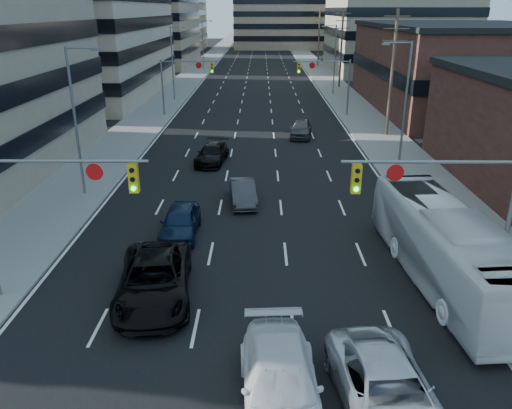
{
  "coord_description": "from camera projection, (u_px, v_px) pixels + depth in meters",
  "views": [
    {
      "loc": [
        0.58,
        -9.41,
        10.96
      ],
      "look_at": [
        0.37,
        12.89,
        2.2
      ],
      "focal_mm": 35.0,
      "sensor_mm": 36.0,
      "label": 1
    }
  ],
  "objects": [
    {
      "name": "storefront_right_mid",
      "position": [
        464.0,
        69.0,
        57.45
      ],
      "size": [
        20.0,
        30.0,
        9.0
      ],
      "primitive_type": "cube",
      "color": "#472119",
      "rests_on": "ground"
    },
    {
      "name": "signal_near_right",
      "position": [
        445.0,
        200.0,
        18.57
      ],
      "size": [
        6.59,
        0.33,
        6.0
      ],
      "color": "slate",
      "rests_on": "ground"
    },
    {
      "name": "streetlight_right_near",
      "position": [
        403.0,
        102.0,
        34.1
      ],
      "size": [
        2.03,
        0.22,
        9.0
      ],
      "color": "slate",
      "rests_on": "ground"
    },
    {
      "name": "signal_far_right",
      "position": [
        328.0,
        76.0,
        53.01
      ],
      "size": [
        6.09,
        0.33,
        6.0
      ],
      "color": "slate",
      "rests_on": "ground"
    },
    {
      "name": "sidewalk_right",
      "position": [
        302.0,
        52.0,
        133.63
      ],
      "size": [
        5.0,
        300.0,
        0.15
      ],
      "primitive_type": "cube",
      "color": "slate",
      "rests_on": "ground"
    },
    {
      "name": "streetlight_right_far",
      "position": [
        334.0,
        56.0,
        66.67
      ],
      "size": [
        2.03,
        0.22,
        9.0
      ],
      "color": "slate",
      "rests_on": "ground"
    },
    {
      "name": "streetlight_left_near",
      "position": [
        77.0,
        116.0,
        29.63
      ],
      "size": [
        2.03,
        0.22,
        9.0
      ],
      "color": "slate",
      "rests_on": "ground"
    },
    {
      "name": "sedan_grey_right",
      "position": [
        301.0,
        129.0,
        45.5
      ],
      "size": [
        2.4,
        4.71,
        1.53
      ],
      "primitive_type": "imported",
      "rotation": [
        0.0,
        0.0,
        -0.14
      ],
      "color": "#37383A",
      "rests_on": "ground"
    },
    {
      "name": "utility_pole_block",
      "position": [
        392.0,
        72.0,
        44.06
      ],
      "size": [
        2.2,
        0.28,
        11.0
      ],
      "color": "#4C3D2D",
      "rests_on": "ground"
    },
    {
      "name": "signal_far_left",
      "position": [
        183.0,
        76.0,
        53.14
      ],
      "size": [
        6.09,
        0.33,
        6.0
      ],
      "color": "slate",
      "rests_on": "ground"
    },
    {
      "name": "sidewalk_left",
      "position": [
        216.0,
        52.0,
        133.84
      ],
      "size": [
        5.0,
        300.0,
        0.15
      ],
      "primitive_type": "cube",
      "color": "slate",
      "rests_on": "ground"
    },
    {
      "name": "utility_pole_distant",
      "position": [
        319.0,
        37.0,
        99.9
      ],
      "size": [
        2.2,
        0.28,
        11.0
      ],
      "color": "#4C3D2D",
      "rests_on": "ground"
    },
    {
      "name": "sedan_black_far",
      "position": [
        212.0,
        154.0,
        37.86
      ],
      "size": [
        2.57,
        5.08,
        1.41
      ],
      "primitive_type": "imported",
      "rotation": [
        0.0,
        0.0,
        -0.12
      ],
      "color": "black",
      "rests_on": "ground"
    },
    {
      "name": "bg_block_right",
      "position": [
        380.0,
        29.0,
        131.28
      ],
      "size": [
        22.0,
        22.0,
        12.0
      ],
      "primitive_type": "cube",
      "color": "gray",
      "rests_on": "ground"
    },
    {
      "name": "transit_bus",
      "position": [
        446.0,
        247.0,
        20.99
      ],
      "size": [
        3.68,
        11.94,
        3.28
      ],
      "primitive_type": "imported",
      "rotation": [
        0.0,
        0.0,
        0.08
      ],
      "color": "white",
      "rests_on": "ground"
    },
    {
      "name": "sedan_grey_center",
      "position": [
        243.0,
        192.0,
        29.98
      ],
      "size": [
        1.9,
        4.25,
        1.35
      ],
      "primitive_type": "imported",
      "rotation": [
        0.0,
        0.0,
        0.12
      ],
      "color": "#313133",
      "rests_on": "ground"
    },
    {
      "name": "silver_suv",
      "position": [
        388.0,
        394.0,
        14.12
      ],
      "size": [
        3.19,
        6.0,
        1.6
      ],
      "primitive_type": "imported",
      "rotation": [
        0.0,
        0.0,
        0.09
      ],
      "color": "silver",
      "rests_on": "ground"
    },
    {
      "name": "utility_pole_midblock",
      "position": [
        341.0,
        47.0,
        71.98
      ],
      "size": [
        2.2,
        0.28,
        11.0
      ],
      "color": "#4C3D2D",
      "rests_on": "ground"
    },
    {
      "name": "office_left_far",
      "position": [
        142.0,
        24.0,
        103.13
      ],
      "size": [
        20.0,
        30.0,
        16.0
      ],
      "primitive_type": "cube",
      "color": "gray",
      "rests_on": "ground"
    },
    {
      "name": "streetlight_left_far",
      "position": [
        204.0,
        42.0,
        94.78
      ],
      "size": [
        2.03,
        0.22,
        9.0
      ],
      "color": "slate",
      "rests_on": "ground"
    },
    {
      "name": "office_right_far",
      "position": [
        393.0,
        32.0,
        91.89
      ],
      "size": [
        22.0,
        28.0,
        14.0
      ],
      "primitive_type": "cube",
      "color": "gray",
      "rests_on": "ground"
    },
    {
      "name": "signal_near_left",
      "position": [
        46.0,
        199.0,
        18.7
      ],
      "size": [
        6.59,
        0.33,
        6.0
      ],
      "color": "slate",
      "rests_on": "ground"
    },
    {
      "name": "bg_block_left",
      "position": [
        159.0,
        13.0,
        139.66
      ],
      "size": [
        24.0,
        24.0,
        20.0
      ],
      "primitive_type": "cube",
      "color": "#ADA089",
      "rests_on": "ground"
    },
    {
      "name": "black_pickup",
      "position": [
        154.0,
        280.0,
        19.94
      ],
      "size": [
        3.54,
        6.44,
        1.71
      ],
      "primitive_type": "imported",
      "rotation": [
        0.0,
        0.0,
        0.12
      ],
      "color": "black",
      "rests_on": "ground"
    },
    {
      "name": "white_van",
      "position": [
        281.0,
        384.0,
        14.46
      ],
      "size": [
        2.63,
        5.78,
        1.64
      ],
      "primitive_type": "imported",
      "rotation": [
        0.0,
        0.0,
        0.06
      ],
      "color": "silver",
      "rests_on": "ground"
    },
    {
      "name": "road_surface",
      "position": [
        259.0,
        53.0,
        133.76
      ],
      "size": [
        18.0,
        300.0,
        0.02
      ],
      "primitive_type": "cube",
      "color": "black",
      "rests_on": "ground"
    },
    {
      "name": "streetlight_left_mid",
      "position": [
        174.0,
        60.0,
        62.2
      ],
      "size": [
        2.03,
        0.22,
        9.0
      ],
      "color": "slate",
      "rests_on": "ground"
    },
    {
      "name": "sedan_blue",
      "position": [
        180.0,
        222.0,
        25.61
      ],
      "size": [
        1.82,
        4.53,
        1.54
      ],
      "primitive_type": "imported",
      "rotation": [
        0.0,
        0.0,
        0.0
      ],
      "color": "#0D1B34",
      "rests_on": "ground"
    }
  ]
}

